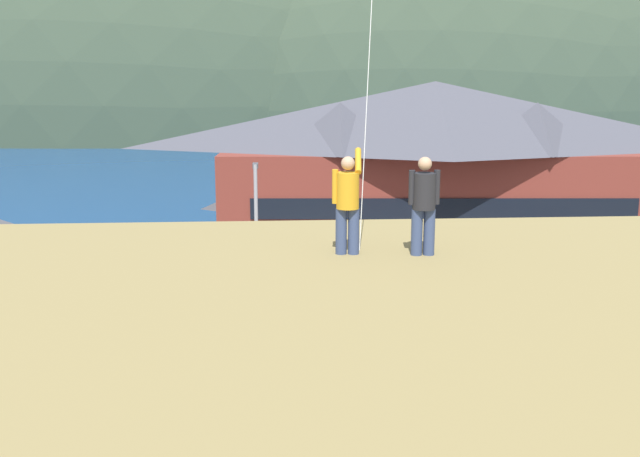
{
  "coord_description": "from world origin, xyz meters",
  "views": [
    {
      "loc": [
        -1.54,
        -21.1,
        10.13
      ],
      "look_at": [
        0.45,
        9.0,
        3.85
      ],
      "focal_mm": 41.62,
      "sensor_mm": 36.0,
      "label": 1
    }
  ],
  "objects_px": {
    "moored_boat_wharfside": "(270,204)",
    "parking_light_pole": "(256,224)",
    "wharf_dock": "(315,209)",
    "moored_boat_outer_mooring": "(364,209)",
    "harbor_lodge": "(433,163)",
    "person_kite_flyer": "(348,201)",
    "person_companion": "(424,203)",
    "storage_shed_waterside": "(272,214)",
    "parked_car_lone_by_shed": "(461,383)",
    "parked_car_mid_row_far": "(189,389)"
  },
  "relations": [
    {
      "from": "storage_shed_waterside",
      "to": "wharf_dock",
      "type": "distance_m",
      "value": 12.62
    },
    {
      "from": "wharf_dock",
      "to": "parked_car_mid_row_far",
      "type": "distance_m",
      "value": 33.74
    },
    {
      "from": "parking_light_pole",
      "to": "harbor_lodge",
      "type": "bearing_deg",
      "value": 44.71
    },
    {
      "from": "parked_car_mid_row_far",
      "to": "parked_car_lone_by_shed",
      "type": "bearing_deg",
      "value": -0.33
    },
    {
      "from": "harbor_lodge",
      "to": "moored_boat_outer_mooring",
      "type": "bearing_deg",
      "value": 104.24
    },
    {
      "from": "moored_boat_outer_mooring",
      "to": "person_kite_flyer",
      "type": "relative_size",
      "value": 3.69
    },
    {
      "from": "harbor_lodge",
      "to": "parked_car_lone_by_shed",
      "type": "xyz_separation_m",
      "value": [
        -3.59,
        -20.95,
        -4.11
      ]
    },
    {
      "from": "storage_shed_waterside",
      "to": "moored_boat_wharfside",
      "type": "distance_m",
      "value": 12.59
    },
    {
      "from": "storage_shed_waterside",
      "to": "parking_light_pole",
      "type": "distance_m",
      "value": 10.22
    },
    {
      "from": "harbor_lodge",
      "to": "moored_boat_outer_mooring",
      "type": "relative_size",
      "value": 3.75
    },
    {
      "from": "wharf_dock",
      "to": "parking_light_pole",
      "type": "height_order",
      "value": "parking_light_pole"
    },
    {
      "from": "storage_shed_waterside",
      "to": "person_companion",
      "type": "height_order",
      "value": "person_companion"
    },
    {
      "from": "storage_shed_waterside",
      "to": "person_companion",
      "type": "bearing_deg",
      "value": -84.84
    },
    {
      "from": "parked_car_mid_row_far",
      "to": "storage_shed_waterside",
      "type": "bearing_deg",
      "value": 83.24
    },
    {
      "from": "wharf_dock",
      "to": "moored_boat_wharfside",
      "type": "bearing_deg",
      "value": 172.54
    },
    {
      "from": "parking_light_pole",
      "to": "moored_boat_outer_mooring",
      "type": "bearing_deg",
      "value": 70.08
    },
    {
      "from": "parked_car_lone_by_shed",
      "to": "parked_car_mid_row_far",
      "type": "relative_size",
      "value": 0.98
    },
    {
      "from": "wharf_dock",
      "to": "moored_boat_outer_mooring",
      "type": "height_order",
      "value": "moored_boat_outer_mooring"
    },
    {
      "from": "person_kite_flyer",
      "to": "wharf_dock",
      "type": "bearing_deg",
      "value": 87.41
    },
    {
      "from": "parked_car_lone_by_shed",
      "to": "person_companion",
      "type": "distance_m",
      "value": 10.89
    },
    {
      "from": "person_kite_flyer",
      "to": "person_companion",
      "type": "height_order",
      "value": "person_kite_flyer"
    },
    {
      "from": "parked_car_mid_row_far",
      "to": "wharf_dock",
      "type": "bearing_deg",
      "value": 80.32
    },
    {
      "from": "person_companion",
      "to": "parking_light_pole",
      "type": "bearing_deg",
      "value": 99.92
    },
    {
      "from": "person_companion",
      "to": "storage_shed_waterside",
      "type": "bearing_deg",
      "value": 95.16
    },
    {
      "from": "parked_car_lone_by_shed",
      "to": "moored_boat_wharfside",
      "type": "bearing_deg",
      "value": 99.65
    },
    {
      "from": "harbor_lodge",
      "to": "moored_boat_wharfside",
      "type": "relative_size",
      "value": 4.08
    },
    {
      "from": "harbor_lodge",
      "to": "moored_boat_wharfside",
      "type": "bearing_deg",
      "value": 126.09
    },
    {
      "from": "harbor_lodge",
      "to": "person_companion",
      "type": "relative_size",
      "value": 14.76
    },
    {
      "from": "harbor_lodge",
      "to": "parking_light_pole",
      "type": "xyz_separation_m",
      "value": [
        -9.89,
        -9.79,
        -1.41
      ]
    },
    {
      "from": "wharf_dock",
      "to": "person_kite_flyer",
      "type": "xyz_separation_m",
      "value": [
        -1.85,
        -41.04,
        7.6
      ]
    },
    {
      "from": "person_companion",
      "to": "moored_boat_wharfside",
      "type": "bearing_deg",
      "value": 93.8
    },
    {
      "from": "moored_boat_outer_mooring",
      "to": "parked_car_lone_by_shed",
      "type": "bearing_deg",
      "value": -91.79
    },
    {
      "from": "harbor_lodge",
      "to": "moored_boat_wharfside",
      "type": "distance_m",
      "value": 16.44
    },
    {
      "from": "moored_boat_wharfside",
      "to": "parking_light_pole",
      "type": "bearing_deg",
      "value": -91.44
    },
    {
      "from": "moored_boat_wharfside",
      "to": "moored_boat_outer_mooring",
      "type": "height_order",
      "value": "same"
    },
    {
      "from": "moored_boat_outer_mooring",
      "to": "moored_boat_wharfside",
      "type": "bearing_deg",
      "value": 159.6
    },
    {
      "from": "parking_light_pole",
      "to": "wharf_dock",
      "type": "bearing_deg",
      "value": 80.1
    },
    {
      "from": "harbor_lodge",
      "to": "person_kite_flyer",
      "type": "relative_size",
      "value": 13.83
    },
    {
      "from": "moored_boat_outer_mooring",
      "to": "parking_light_pole",
      "type": "bearing_deg",
      "value": -109.92
    },
    {
      "from": "harbor_lodge",
      "to": "person_companion",
      "type": "height_order",
      "value": "harbor_lodge"
    },
    {
      "from": "parking_light_pole",
      "to": "person_companion",
      "type": "height_order",
      "value": "person_companion"
    },
    {
      "from": "wharf_dock",
      "to": "person_kite_flyer",
      "type": "bearing_deg",
      "value": -92.59
    },
    {
      "from": "person_kite_flyer",
      "to": "person_companion",
      "type": "distance_m",
      "value": 1.33
    },
    {
      "from": "storage_shed_waterside",
      "to": "wharf_dock",
      "type": "xyz_separation_m",
      "value": [
        3.16,
        12.06,
        -1.94
      ]
    },
    {
      "from": "harbor_lodge",
      "to": "moored_boat_outer_mooring",
      "type": "height_order",
      "value": "harbor_lodge"
    },
    {
      "from": "moored_boat_wharfside",
      "to": "person_kite_flyer",
      "type": "height_order",
      "value": "person_kite_flyer"
    },
    {
      "from": "moored_boat_outer_mooring",
      "to": "person_companion",
      "type": "xyz_separation_m",
      "value": [
        -3.94,
        -39.15,
        7.22
      ]
    },
    {
      "from": "moored_boat_outer_mooring",
      "to": "person_companion",
      "type": "relative_size",
      "value": 3.94
    },
    {
      "from": "harbor_lodge",
      "to": "moored_boat_outer_mooring",
      "type": "xyz_separation_m",
      "value": [
        -2.61,
        10.29,
        -4.46
      ]
    },
    {
      "from": "parked_car_lone_by_shed",
      "to": "parking_light_pole",
      "type": "bearing_deg",
      "value": 119.46
    }
  ]
}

